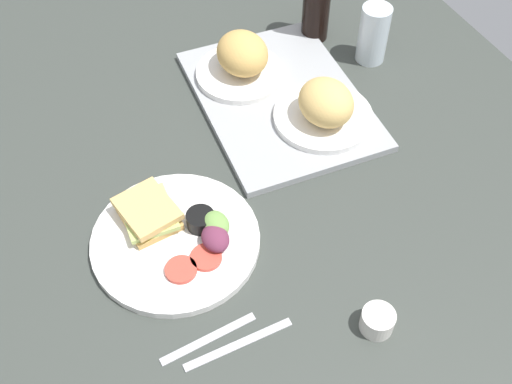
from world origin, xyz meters
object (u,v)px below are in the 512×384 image
at_px(serving_tray, 280,99).
at_px(knife, 238,344).
at_px(espresso_cup, 377,321).
at_px(soda_bottle, 317,1).
at_px(bread_plate_near, 242,60).
at_px(plate_with_salad, 176,235).
at_px(drinking_glass, 373,34).
at_px(fork, 208,338).
at_px(bread_plate_far, 325,107).

height_order(serving_tray, knife, serving_tray).
relative_size(serving_tray, espresso_cup, 8.04).
bearing_deg(serving_tray, soda_bottle, 133.89).
xyz_separation_m(bread_plate_near, plate_with_salad, (0.35, -0.29, -0.04)).
distance_m(drinking_glass, soda_bottle, 0.15).
xyz_separation_m(bread_plate_near, drinking_glass, (0.06, 0.30, 0.01)).
bearing_deg(soda_bottle, fork, -40.79).
height_order(serving_tray, plate_with_salad, plate_with_salad).
bearing_deg(fork, espresso_cup, -24.70).
xyz_separation_m(espresso_cup, fork, (-0.10, -0.26, -0.02)).
relative_size(fork, knife, 0.89).
distance_m(plate_with_salad, espresso_cup, 0.38).
height_order(drinking_glass, knife, drinking_glass).
distance_m(bread_plate_near, bread_plate_far, 0.23).
height_order(bread_plate_far, fork, bread_plate_far).
height_order(serving_tray, drinking_glass, drinking_glass).
relative_size(plate_with_salad, fork, 1.80).
relative_size(bread_plate_near, soda_bottle, 0.99).
relative_size(bread_plate_near, knife, 1.03).
relative_size(drinking_glass, knife, 0.72).
bearing_deg(plate_with_salad, bread_plate_near, 140.05).
relative_size(soda_bottle, knife, 1.04).
distance_m(bread_plate_far, soda_bottle, 0.31).
relative_size(espresso_cup, fork, 0.33).
relative_size(serving_tray, plate_with_salad, 1.47).
xyz_separation_m(bread_plate_far, espresso_cup, (0.44, -0.15, -0.04)).
xyz_separation_m(bread_plate_near, knife, (0.58, -0.28, -0.06)).
relative_size(bread_plate_far, drinking_glass, 1.53).
xyz_separation_m(plate_with_salad, fork, (0.21, -0.02, -0.01)).
xyz_separation_m(espresso_cup, knife, (-0.07, -0.22, -0.02)).
height_order(bread_plate_near, espresso_cup, bread_plate_near).
bearing_deg(plate_with_salad, knife, 3.86).
bearing_deg(soda_bottle, serving_tray, -46.11).
xyz_separation_m(bread_plate_far, plate_with_salad, (0.14, -0.38, -0.04)).
distance_m(serving_tray, fork, 0.58).
bearing_deg(drinking_glass, soda_bottle, -149.21).
xyz_separation_m(bread_plate_far, fork, (0.35, -0.41, -0.05)).
bearing_deg(soda_bottle, espresso_cup, -21.23).
bearing_deg(serving_tray, drinking_glass, 99.72).
relative_size(plate_with_salad, soda_bottle, 1.54).
bearing_deg(bread_plate_far, bread_plate_near, -156.24).
bearing_deg(knife, espresso_cup, -17.73).
relative_size(bread_plate_far, plate_with_salad, 0.68).
xyz_separation_m(bread_plate_near, fork, (0.55, -0.32, -0.06)).
height_order(serving_tray, soda_bottle, soda_bottle).
distance_m(serving_tray, soda_bottle, 0.27).
distance_m(bread_plate_far, fork, 0.54).
bearing_deg(serving_tray, knife, -33.54).
bearing_deg(fork, soda_bottle, 45.35).
distance_m(soda_bottle, espresso_cup, 0.78).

